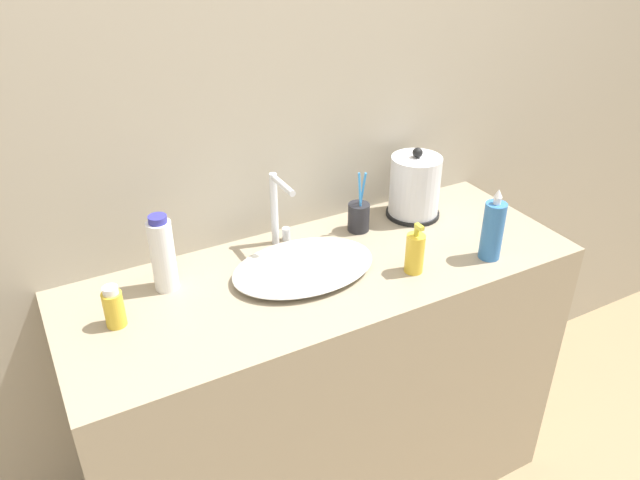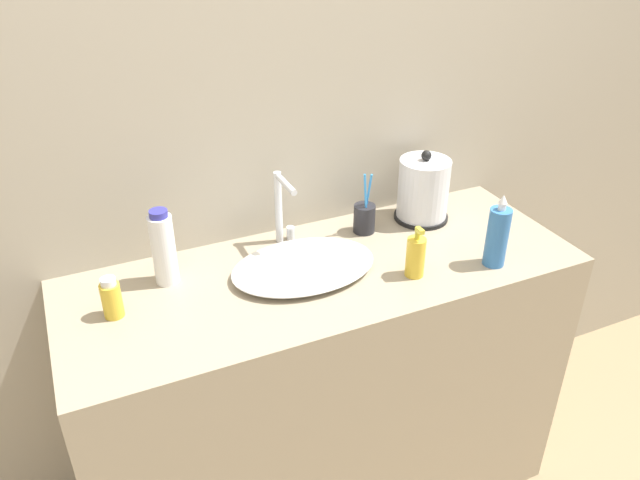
# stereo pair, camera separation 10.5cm
# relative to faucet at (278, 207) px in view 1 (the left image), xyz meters

# --- Properties ---
(wall_back) EXTENTS (6.00, 0.04, 2.60)m
(wall_back) POSITION_rel_faucet_xyz_m (0.05, 0.10, 0.27)
(wall_back) COLOR #ADA38E
(wall_back) RESTS_ON ground_plane
(vanity_counter) EXTENTS (1.44, 0.53, 0.91)m
(vanity_counter) POSITION_rel_faucet_xyz_m (0.05, -0.19, -0.58)
(vanity_counter) COLOR gray
(vanity_counter) RESTS_ON ground_plane
(sink_basin) EXTENTS (0.41, 0.28, 0.04)m
(sink_basin) POSITION_rel_faucet_xyz_m (-0.00, -0.17, -0.10)
(sink_basin) COLOR white
(sink_basin) RESTS_ON vanity_counter
(faucet) EXTENTS (0.06, 0.14, 0.22)m
(faucet) POSITION_rel_faucet_xyz_m (0.00, 0.00, 0.00)
(faucet) COLOR silver
(faucet) RESTS_ON vanity_counter
(electric_kettle) EXTENTS (0.17, 0.17, 0.23)m
(electric_kettle) POSITION_rel_faucet_xyz_m (0.46, -0.04, -0.03)
(electric_kettle) COLOR black
(electric_kettle) RESTS_ON vanity_counter
(toothbrush_cup) EXTENTS (0.07, 0.07, 0.20)m
(toothbrush_cup) POSITION_rel_faucet_xyz_m (0.25, -0.04, -0.08)
(toothbrush_cup) COLOR #232328
(toothbrush_cup) RESTS_ON vanity_counter
(lotion_bottle) EXTENTS (0.05, 0.05, 0.15)m
(lotion_bottle) POSITION_rel_faucet_xyz_m (0.26, -0.31, -0.06)
(lotion_bottle) COLOR gold
(lotion_bottle) RESTS_ON vanity_counter
(shampoo_bottle) EXTENTS (0.06, 0.06, 0.21)m
(shampoo_bottle) POSITION_rel_faucet_xyz_m (-0.36, -0.06, -0.02)
(shampoo_bottle) COLOR white
(shampoo_bottle) RESTS_ON vanity_counter
(mouthwash_bottle) EXTENTS (0.05, 0.05, 0.11)m
(mouthwash_bottle) POSITION_rel_faucet_xyz_m (-0.51, -0.16, -0.07)
(mouthwash_bottle) COLOR gold
(mouthwash_bottle) RESTS_ON vanity_counter
(hand_cream_bottle) EXTENTS (0.06, 0.06, 0.21)m
(hand_cream_bottle) POSITION_rel_faucet_xyz_m (0.50, -0.35, -0.03)
(hand_cream_bottle) COLOR #3370B7
(hand_cream_bottle) RESTS_ON vanity_counter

